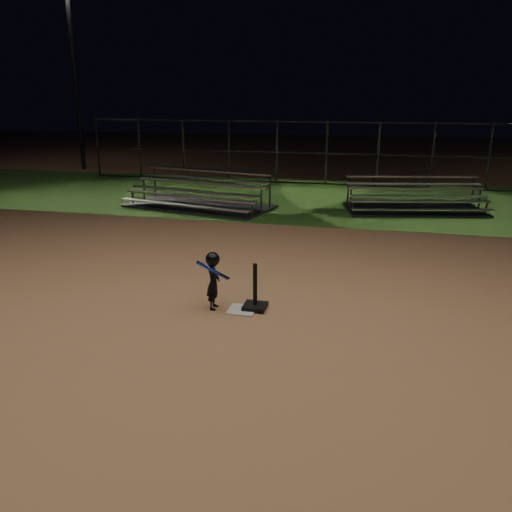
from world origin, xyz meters
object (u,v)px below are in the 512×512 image
at_px(batting_tee, 255,300).
at_px(light_pole_left, 73,61).
at_px(home_plate, 242,310).
at_px(bleacher_left, 199,200).
at_px(bleacher_right, 415,204).
at_px(child_batter, 213,279).

relative_size(batting_tee, light_pole_left, 0.09).
relative_size(home_plate, bleacher_left, 0.09).
height_order(bleacher_left, bleacher_right, bleacher_left).
bearing_deg(home_plate, batting_tee, 30.05).
bearing_deg(home_plate, bleacher_right, 69.77).
xyz_separation_m(home_plate, child_batter, (-0.49, -0.02, 0.51)).
distance_m(home_plate, batting_tee, 0.27).
bearing_deg(bleacher_left, home_plate, -53.28).
bearing_deg(bleacher_left, batting_tee, -51.75).
bearing_deg(bleacher_left, child_batter, -56.40).
distance_m(child_batter, bleacher_right, 9.50).
height_order(child_batter, bleacher_left, bleacher_left).
xyz_separation_m(child_batter, light_pole_left, (-11.51, 14.96, 4.42)).
height_order(child_batter, bleacher_right, bleacher_right).
bearing_deg(bleacher_right, bleacher_left, 176.87).
height_order(bleacher_left, light_pole_left, light_pole_left).
relative_size(child_batter, light_pole_left, 0.12).
xyz_separation_m(bleacher_left, light_pole_left, (-8.52, 7.24, 4.72)).
bearing_deg(child_batter, light_pole_left, 32.04).
relative_size(bleacher_left, light_pole_left, 0.59).
bearing_deg(bleacher_left, bleacher_right, 21.08).
height_order(home_plate, bleacher_right, bleacher_right).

